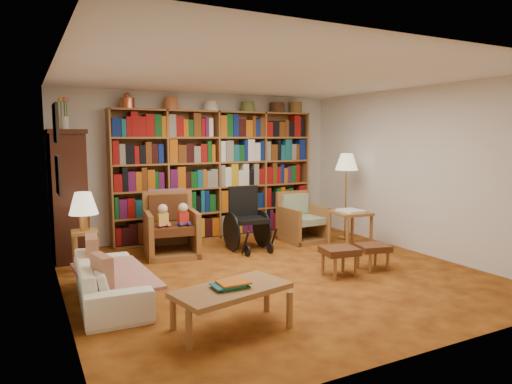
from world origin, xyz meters
TOP-DOWN VIEW (x-y plane):
  - floor at (0.00, 0.00)m, footprint 5.00×5.00m
  - ceiling at (0.00, 0.00)m, footprint 5.00×5.00m
  - wall_back at (0.00, 2.50)m, footprint 5.00×0.00m
  - wall_front at (0.00, -2.50)m, footprint 5.00×0.00m
  - wall_left at (-2.50, 0.00)m, footprint 0.00×5.00m
  - wall_right at (2.50, 0.00)m, footprint 0.00×5.00m
  - bookshelf at (0.20, 2.33)m, footprint 3.60×0.30m
  - curio_cabinet at (-2.25, 2.00)m, footprint 0.50×0.95m
  - framed_pictures at (-2.48, 0.30)m, footprint 0.03×0.52m
  - sofa at (-2.05, -0.10)m, footprint 1.65×0.72m
  - sofa_throw at (-2.00, -0.10)m, footprint 0.77×1.37m
  - cushion_left at (-2.18, 0.25)m, footprint 0.17×0.41m
  - cushion_right at (-2.18, -0.45)m, footprint 0.18×0.36m
  - side_table_lamp at (-2.15, 1.11)m, footprint 0.35×0.35m
  - table_lamp at (-2.15, 1.11)m, footprint 0.36×0.36m
  - armchair_leather at (-0.90, 1.55)m, footprint 0.86×0.89m
  - armchair_sage at (1.35, 1.44)m, footprint 0.68×0.71m
  - wheelchair at (0.27, 1.28)m, footprint 0.57×0.79m
  - floor_lamp at (2.11, 1.18)m, footprint 0.39×0.39m
  - side_table_papers at (1.66, 0.49)m, footprint 0.58×0.58m
  - footstool_a at (0.70, -0.50)m, footprint 0.48×0.43m
  - footstool_b at (1.26, -0.48)m, footprint 0.46×0.42m
  - coffee_table at (-1.18, -1.34)m, footprint 1.16×0.75m

SIDE VIEW (x-z plane):
  - floor at x=0.00m, z-range 0.00..0.00m
  - sofa at x=-2.05m, z-range 0.00..0.47m
  - footstool_b at x=1.26m, z-range 0.11..0.45m
  - footstool_a at x=0.70m, z-range 0.12..0.48m
  - sofa_throw at x=-2.00m, z-range 0.28..0.32m
  - armchair_sage at x=1.35m, z-range -0.10..0.73m
  - coffee_table at x=-1.18m, z-range 0.12..0.57m
  - side_table_lamp at x=-2.15m, z-range 0.11..0.67m
  - armchair_leather at x=-0.90m, z-range -0.09..0.87m
  - wheelchair at x=0.27m, z-range -0.04..0.94m
  - cushion_left at x=-2.18m, z-range 0.25..0.65m
  - cushion_right at x=-2.18m, z-range 0.28..0.62m
  - side_table_papers at x=1.66m, z-range 0.19..0.83m
  - table_lamp at x=-2.15m, z-range 0.65..1.14m
  - curio_cabinet at x=-2.25m, z-range -0.25..2.15m
  - bookshelf at x=0.20m, z-range -0.04..2.38m
  - wall_back at x=0.00m, z-range -1.25..3.75m
  - wall_front at x=0.00m, z-range -1.25..3.75m
  - wall_left at x=-2.50m, z-range -1.25..3.75m
  - wall_right at x=2.50m, z-range -1.25..3.75m
  - floor_lamp at x=2.11m, z-range 0.54..2.01m
  - framed_pictures at x=-2.48m, z-range 1.14..2.11m
  - ceiling at x=0.00m, z-range 2.50..2.50m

